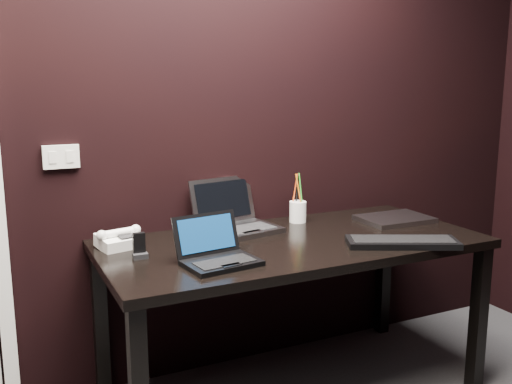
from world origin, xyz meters
name	(u,v)px	position (x,y,z in m)	size (l,w,h in m)	color
wall_back	(197,111)	(0.00, 1.80, 1.30)	(4.00, 4.00, 0.00)	black
wall_switch	(61,157)	(-0.62, 1.79, 1.12)	(0.15, 0.02, 0.10)	silver
desk	(293,256)	(0.30, 1.40, 0.66)	(1.70, 0.80, 0.74)	black
netbook	(217,254)	(-0.13, 1.23, 0.78)	(0.31, 0.28, 0.18)	black
silver_laptop	(236,222)	(0.13, 1.65, 0.79)	(0.40, 0.37, 0.24)	gray
ext_keyboard	(402,242)	(0.68, 1.12, 0.75)	(0.50, 0.35, 0.03)	black
closed_laptop	(394,219)	(0.93, 1.48, 0.75)	(0.35, 0.26, 0.02)	#9A9AA0
desk_phone	(119,239)	(-0.43, 1.61, 0.78)	(0.20, 0.18, 0.10)	white
mobile_phone	(139,249)	(-0.38, 1.43, 0.78)	(0.06, 0.05, 0.10)	black
pen_cup	(298,211)	(0.48, 1.68, 0.80)	(0.10, 0.10, 0.25)	white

